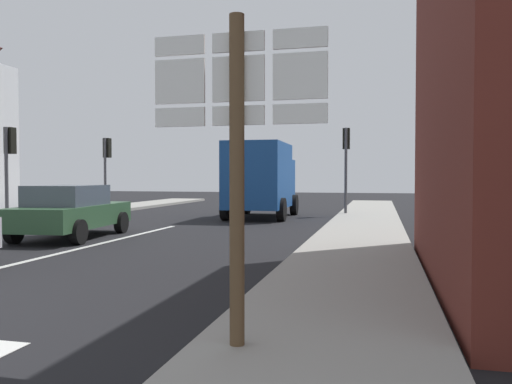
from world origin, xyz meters
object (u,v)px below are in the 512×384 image
Objects in this scene: sedan_far at (71,211)px; delivery_truck at (261,178)px; route_sign_post at (237,145)px; traffic_light_far_right at (346,151)px; traffic_light_far_left at (107,158)px; traffic_light_near_left at (9,153)px.

delivery_truck is at bearing 66.18° from sedan_far.
sedan_far is 1.36× the size of route_sign_post.
traffic_light_far_right is at bearing 28.49° from delivery_truck.
sedan_far is 1.25× the size of traffic_light_far_left.
traffic_light_far_right reaches higher than traffic_light_near_left.
traffic_light_far_right reaches higher than route_sign_post.
traffic_light_far_right reaches higher than traffic_light_far_left.
traffic_light_far_right is (3.34, 1.81, 1.15)m from delivery_truck.
traffic_light_far_left is at bearing -175.42° from traffic_light_far_right.
traffic_light_far_left is at bearing 123.08° from route_sign_post.
delivery_truck is 1.49× the size of traffic_light_near_left.
traffic_light_far_right is (6.89, 9.86, 2.04)m from sedan_far.
delivery_truck is 1.33× the size of traffic_light_far_right.
sedan_far is 12.20m from traffic_light_far_right.
delivery_truck is 9.41m from traffic_light_near_left.
sedan_far is at bearing -124.95° from traffic_light_far_right.
delivery_truck is 7.69m from traffic_light_far_left.
traffic_light_near_left is (-7.58, -5.51, 0.86)m from delivery_truck.
traffic_light_far_left reaches higher than sedan_far.
delivery_truck reaches higher than sedan_far.
traffic_light_far_left is 10.96m from traffic_light_far_right.
traffic_light_near_left reaches higher than route_sign_post.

